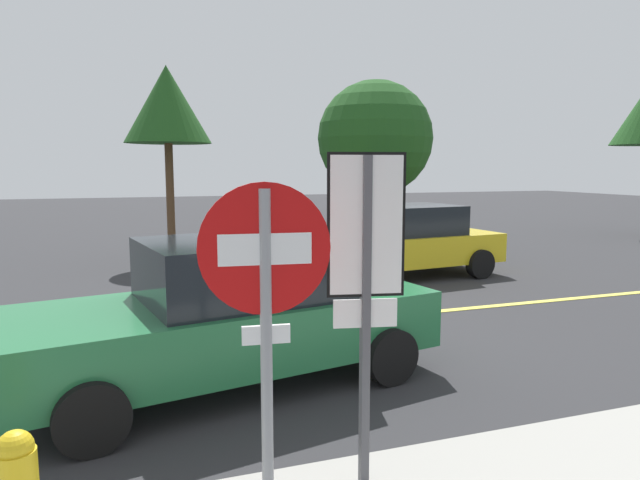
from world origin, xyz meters
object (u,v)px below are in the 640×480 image
(tree_left_verge, at_px, (375,139))
(speed_limit_sign, at_px, (366,263))
(car_green_approaching, at_px, (234,312))
(car_yellow_crossing, at_px, (399,241))
(tree_centre_verge, at_px, (167,106))
(stop_sign, at_px, (266,311))

(tree_left_verge, bearing_deg, speed_limit_sign, -114.64)
(speed_limit_sign, xyz_separation_m, car_green_approaching, (-0.47, 2.57, -0.94))
(car_yellow_crossing, bearing_deg, tree_centre_verge, 142.96)
(speed_limit_sign, xyz_separation_m, tree_centre_verge, (-0.55, 11.07, 2.17))
(car_green_approaching, bearing_deg, tree_centre_verge, 90.52)
(stop_sign, height_order, speed_limit_sign, speed_limit_sign)
(speed_limit_sign, relative_size, tree_left_verge, 0.54)
(car_green_approaching, xyz_separation_m, tree_left_verge, (5.19, 7.70, 2.35))
(speed_limit_sign, bearing_deg, tree_centre_verge, 92.85)
(tree_centre_verge, bearing_deg, tree_left_verge, -8.57)
(speed_limit_sign, height_order, tree_centre_verge, tree_centre_verge)
(tree_left_verge, relative_size, tree_centre_verge, 0.96)
(car_green_approaching, height_order, tree_left_verge, tree_left_verge)
(stop_sign, distance_m, tree_left_verge, 12.14)
(stop_sign, xyz_separation_m, tree_left_verge, (5.52, 10.69, 1.57))
(car_yellow_crossing, distance_m, car_green_approaching, 6.77)
(speed_limit_sign, bearing_deg, tree_left_verge, 65.36)
(tree_centre_verge, bearing_deg, speed_limit_sign, -87.15)
(stop_sign, distance_m, car_green_approaching, 3.11)
(car_yellow_crossing, bearing_deg, car_green_approaching, -132.54)
(speed_limit_sign, distance_m, car_green_approaching, 2.78)
(speed_limit_sign, bearing_deg, car_yellow_crossing, 61.51)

